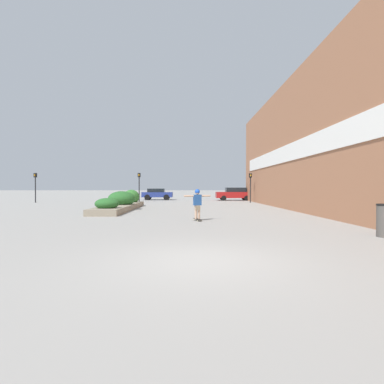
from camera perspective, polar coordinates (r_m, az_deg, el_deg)
name	(u,v)px	position (r m, az deg, el deg)	size (l,w,h in m)	color
ground_plane	(200,261)	(6.73, 1.57, -12.93)	(300.00, 300.00, 0.00)	gray
building_wall_right	(310,137)	(19.78, 21.61, 9.74)	(0.67, 37.24, 9.34)	#9E6647
planter_box	(122,203)	(22.20, -13.22, -2.01)	(1.95, 10.04, 1.40)	gray
skateboard	(197,219)	(14.40, 1.03, -5.22)	(0.43, 0.82, 0.09)	black
skateboarder	(197,201)	(14.33, 1.03, -1.69)	(1.30, 0.47, 1.43)	tan
car_leftmost	(235,194)	(36.96, 8.10, -0.33)	(4.43, 1.86, 1.57)	maroon
car_center_left	(157,194)	(38.26, -6.64, -0.34)	(3.83, 1.99, 1.43)	navy
traffic_light_left	(139,182)	(31.74, -10.04, 1.87)	(0.28, 0.30, 3.10)	black
traffic_light_right	(250,182)	(31.91, 11.08, 1.83)	(0.28, 0.30, 3.08)	black
traffic_light_far_left	(35,182)	(35.22, -27.69, 1.67)	(0.28, 0.30, 3.09)	black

